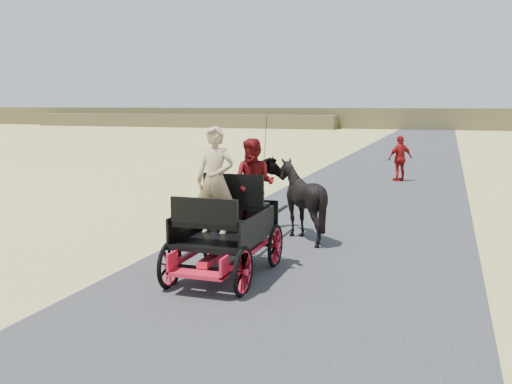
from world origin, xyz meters
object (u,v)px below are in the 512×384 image
(carriage, at_px, (226,255))
(horse_left, at_px, (253,197))
(horse_right, at_px, (301,200))
(pedestrian, at_px, (400,158))

(carriage, height_order, horse_left, horse_left)
(horse_right, bearing_deg, carriage, 79.61)
(carriage, xyz_separation_m, pedestrian, (1.80, 13.20, 0.50))
(horse_left, height_order, horse_right, horse_right)
(carriage, bearing_deg, pedestrian, 82.24)
(carriage, bearing_deg, horse_left, 100.39)
(carriage, distance_m, horse_left, 3.09)
(horse_left, height_order, pedestrian, pedestrian)
(pedestrian, bearing_deg, horse_left, 36.91)
(horse_left, bearing_deg, horse_right, -180.00)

